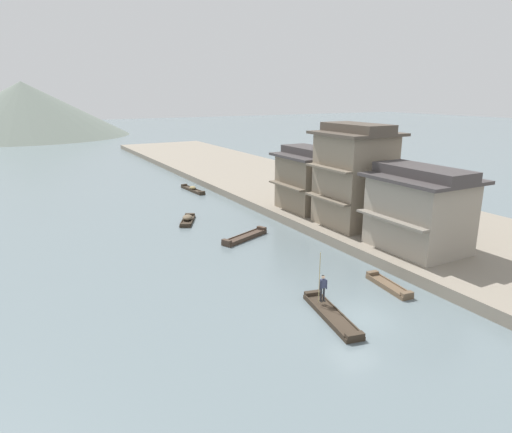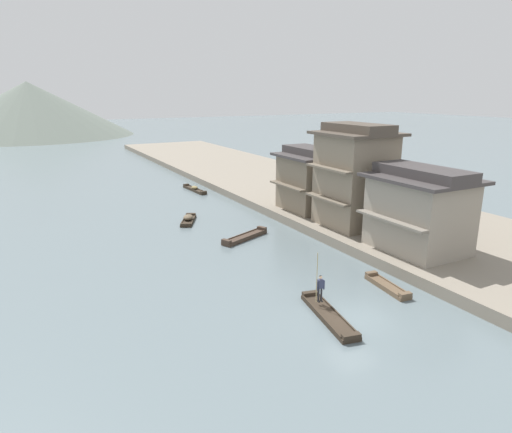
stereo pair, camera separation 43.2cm
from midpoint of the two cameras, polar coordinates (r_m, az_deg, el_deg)
ground_plane at (r=26.16m, az=11.94°, el=-12.38°), size 400.00×400.00×0.00m
riverbank_right at (r=57.58m, az=4.19°, el=3.73°), size 18.00×110.00×0.81m
boat_foreground_poled at (r=25.84m, az=9.04°, el=-12.24°), size 2.15×5.58×0.44m
boatman_person at (r=26.24m, az=7.94°, el=-8.57°), size 0.57×0.28×3.04m
boat_moored_nearest at (r=43.81m, az=-8.92°, el=-0.37°), size 2.72×3.88×0.71m
boat_moored_second at (r=57.57m, az=-8.22°, el=3.40°), size 1.20×5.64×0.64m
boat_moored_third at (r=38.37m, az=-1.73°, el=-2.61°), size 4.95×2.80×0.53m
boat_moored_far at (r=30.21m, az=16.02°, el=-8.40°), size 1.35×3.91×0.47m
house_waterfront_nearest at (r=34.86m, az=19.61°, el=0.84°), size 6.10×7.21×6.14m
house_waterfront_second at (r=39.67m, az=11.99°, el=5.03°), size 6.16×6.25×8.74m
house_waterfront_tall at (r=44.69m, az=6.48°, el=4.72°), size 5.82×6.32×6.14m
hill_far_west at (r=145.38m, az=-27.34°, el=11.98°), size 56.09×56.09×14.98m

